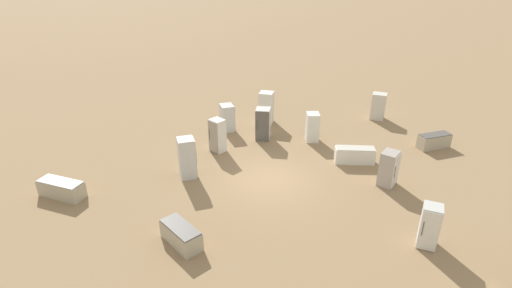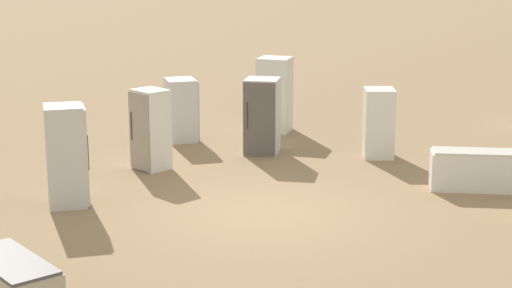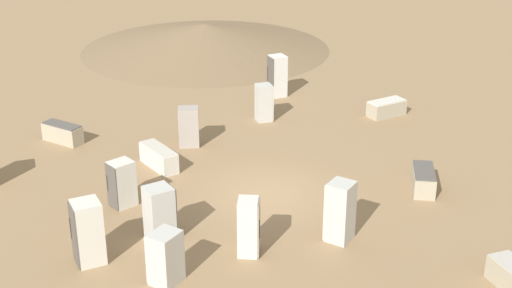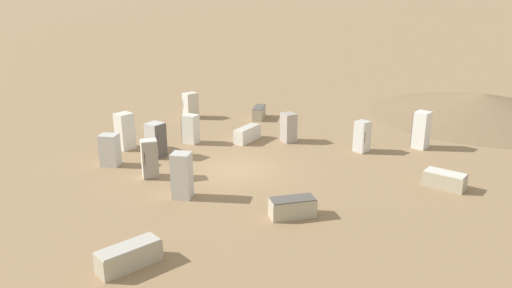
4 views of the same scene
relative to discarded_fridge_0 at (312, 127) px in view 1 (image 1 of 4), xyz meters
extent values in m
plane|color=#937551|center=(1.79, -4.25, -0.75)|extent=(1000.00, 1000.00, 0.00)
cube|color=silver|center=(0.02, -0.01, 0.00)|extent=(0.93, 0.91, 1.50)
cube|color=#56514C|center=(-0.29, 0.20, 0.00)|extent=(0.38, 0.52, 1.44)
cylinder|color=#2D2D2D|center=(-0.19, 0.40, 0.07)|extent=(0.02, 0.02, 0.52)
cube|color=silver|center=(-3.71, -2.81, -0.02)|extent=(0.95, 0.86, 1.46)
cube|color=#BCB7AD|center=(-3.60, -2.48, -0.02)|extent=(0.72, 0.27, 1.40)
cylinder|color=#2D2D2D|center=(-3.33, -2.54, 0.05)|extent=(0.02, 0.02, 0.51)
cube|color=silver|center=(-1.85, -4.54, 0.08)|extent=(0.75, 0.66, 1.66)
cube|color=gray|center=(-1.80, -4.83, 0.08)|extent=(0.64, 0.15, 1.59)
cylinder|color=#2D2D2D|center=(-2.02, -4.90, 0.16)|extent=(0.02, 0.02, 0.58)
cube|color=#A89E93|center=(5.05, -0.51, 0.01)|extent=(0.80, 0.90, 1.51)
cube|color=silver|center=(5.36, -0.42, 0.01)|extent=(0.25, 0.70, 1.45)
cylinder|color=#2D2D2D|center=(5.47, -0.66, 0.08)|extent=(0.02, 0.02, 0.53)
cube|color=silver|center=(-0.51, -6.91, 0.16)|extent=(0.88, 0.86, 1.81)
cube|color=beige|center=(-0.40, -6.58, 0.16)|extent=(0.66, 0.26, 1.74)
cylinder|color=#2D2D2D|center=(-0.15, -6.63, 0.25)|extent=(0.02, 0.02, 0.63)
cube|color=silver|center=(8.26, -2.66, 0.02)|extent=(0.82, 0.82, 1.54)
cube|color=silver|center=(8.43, -2.93, 0.02)|extent=(0.51, 0.33, 1.48)
cylinder|color=#2D2D2D|center=(8.26, -3.07, 0.10)|extent=(0.02, 0.02, 0.54)
cube|color=#B2A88E|center=(3.33, -9.19, -0.42)|extent=(1.68, 0.84, 0.67)
cube|color=#56514C|center=(3.33, -9.19, -0.06)|extent=(1.61, 0.80, 0.04)
cube|color=#B2A88E|center=(-2.11, -11.69, -0.42)|extent=(1.95, 1.60, 0.66)
cube|color=#BCB7AD|center=(-2.11, -11.69, -0.07)|extent=(1.87, 1.53, 0.04)
cube|color=beige|center=(0.15, 5.14, 0.03)|extent=(0.98, 0.96, 1.55)
cube|color=silver|center=(-0.18, 4.93, 0.03)|extent=(0.38, 0.55, 1.49)
cylinder|color=#2D2D2D|center=(-0.33, 5.11, 0.10)|extent=(0.02, 0.02, 0.54)
cube|color=silver|center=(2.94, -0.10, -0.39)|extent=(1.61, 1.75, 0.72)
cube|color=beige|center=(2.94, -0.10, -0.01)|extent=(1.54, 1.68, 0.04)
cube|color=#B2A88E|center=(4.25, 4.29, -0.40)|extent=(1.07, 1.74, 0.69)
cube|color=#56514C|center=(4.25, 4.29, -0.04)|extent=(1.03, 1.67, 0.04)
cube|color=silver|center=(-3.26, -0.45, 0.16)|extent=(1.04, 1.04, 1.82)
cube|color=#56514C|center=(-3.50, -0.16, 0.16)|extent=(0.58, 0.49, 1.75)
cylinder|color=#2D2D2D|center=(-3.32, 0.03, 0.25)|extent=(0.02, 0.02, 0.64)
cube|color=silver|center=(-1.70, -1.89, 0.08)|extent=(1.03, 1.03, 1.66)
cube|color=#56514C|center=(-1.42, -2.16, 0.08)|extent=(0.51, 0.53, 1.59)
cylinder|color=#2D2D2D|center=(-1.58, -2.36, 0.16)|extent=(0.02, 0.02, 0.58)
camera|label=1|loc=(13.36, -13.51, 8.12)|focal=28.00mm
camera|label=2|loc=(13.49, -12.27, 3.95)|focal=60.00mm
camera|label=3|loc=(-18.44, -8.75, 9.88)|focal=50.00mm
camera|label=4|loc=(-0.37, -24.93, 7.22)|focal=35.00mm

